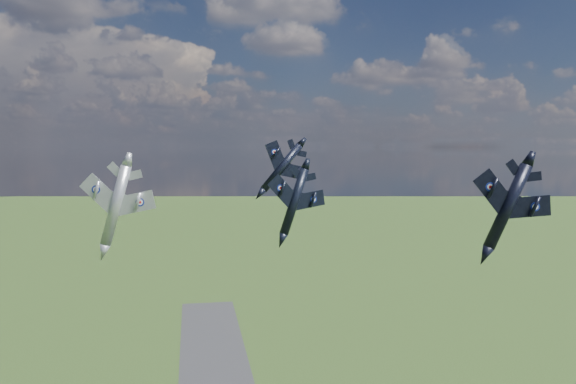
{
  "coord_description": "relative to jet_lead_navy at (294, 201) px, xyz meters",
  "views": [
    {
      "loc": [
        -8.47,
        -63.54,
        87.75
      ],
      "look_at": [
        4.98,
        13.71,
        81.46
      ],
      "focal_mm": 35.0,
      "sensor_mm": 36.0,
      "label": 1
    }
  ],
  "objects": [
    {
      "name": "jet_lead_navy",
      "position": [
        0.0,
        0.0,
        0.0
      ],
      "size": [
        12.11,
        14.78,
        5.7
      ],
      "primitive_type": null,
      "rotation": [
        0.0,
        0.34,
        0.19
      ],
      "color": "black"
    },
    {
      "name": "jet_high_navy",
      "position": [
        2.42,
        25.95,
        3.8
      ],
      "size": [
        11.5,
        15.72,
        9.21
      ],
      "primitive_type": null,
      "rotation": [
        0.0,
        0.71,
        0.1
      ],
      "color": "black"
    },
    {
      "name": "jet_right_navy",
      "position": [
        18.32,
        -23.38,
        1.4
      ],
      "size": [
        11.62,
        14.38,
        6.16
      ],
      "primitive_type": null,
      "rotation": [
        0.0,
        0.41,
        -0.17
      ],
      "color": "black"
    },
    {
      "name": "jet_left_silver",
      "position": [
        -24.01,
        -0.66,
        -0.04
      ],
      "size": [
        13.43,
        16.54,
        5.94
      ],
      "primitive_type": null,
      "rotation": [
        0.0,
        0.28,
        -0.16
      ],
      "color": "#A1A5AB"
    }
  ]
}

